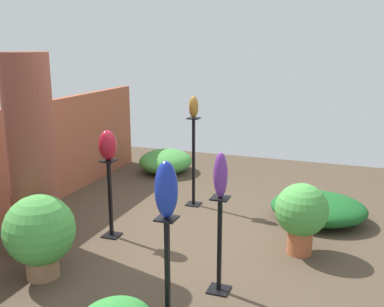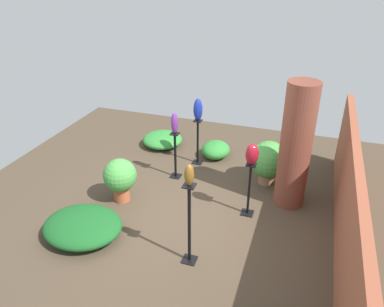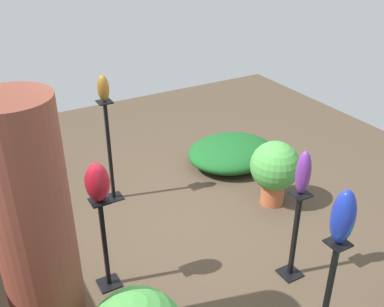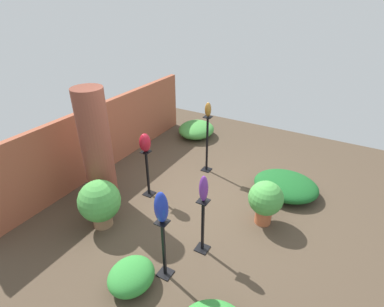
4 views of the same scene
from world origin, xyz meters
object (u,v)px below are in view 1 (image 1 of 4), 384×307
art_vase_cobalt (166,190)px  potted_plant_mid_right (40,232)px  potted_plant_front_right (301,213)px  art_vase_bronze (194,107)px  art_vase_violet (221,175)px  brick_pillar (32,155)px  art_vase_ruby (108,145)px  pedestal_violet (219,250)px  pedestal_ruby (110,202)px  pedestal_bronze (194,166)px  pedestal_cobalt (168,279)px

art_vase_cobalt → potted_plant_mid_right: art_vase_cobalt is taller
potted_plant_mid_right → potted_plant_front_right: (1.41, -2.35, -0.00)m
art_vase_bronze → art_vase_violet: bearing=-154.3°
brick_pillar → art_vase_ruby: bearing=-47.4°
pedestal_violet → pedestal_ruby: pedestal_ruby is taller
art_vase_violet → potted_plant_mid_right: bearing=101.4°
art_vase_ruby → potted_plant_mid_right: (-1.09, 0.16, -0.65)m
art_vase_bronze → art_vase_ruby: bearing=157.4°
brick_pillar → art_vase_ruby: 0.84m
pedestal_ruby → potted_plant_front_right: (0.32, -2.19, 0.05)m
brick_pillar → potted_plant_mid_right: bearing=-138.8°
art_vase_violet → pedestal_bronze: bearing=25.7°
potted_plant_front_right → pedestal_cobalt: bearing=153.7°
art_vase_ruby → art_vase_bronze: bearing=-22.6°
art_vase_violet → pedestal_cobalt: bearing=160.5°
pedestal_violet → pedestal_bronze: 2.33m
pedestal_violet → art_vase_cobalt: bearing=160.5°
pedestal_cobalt → potted_plant_mid_right: size_ratio=1.13×
brick_pillar → pedestal_ruby: (0.57, -0.61, -0.66)m
art_vase_cobalt → potted_plant_mid_right: size_ratio=0.54×
art_vase_cobalt → potted_plant_mid_right: bearing=77.9°
art_vase_ruby → potted_plant_front_right: bearing=-81.7°
brick_pillar → art_vase_ruby: brick_pillar is taller
pedestal_violet → pedestal_bronze: pedestal_bronze is taller
art_vase_bronze → potted_plant_front_right: size_ratio=0.37×
brick_pillar → pedestal_ruby: size_ratio=2.30×
pedestal_ruby → art_vase_ruby: 0.70m
art_vase_bronze → brick_pillar: bearing=148.5°
pedestal_ruby → art_vase_cobalt: 2.09m
art_vase_bronze → potted_plant_front_right: art_vase_bronze is taller
pedestal_ruby → art_vase_cobalt: bearing=-136.4°
art_vase_violet → art_vase_ruby: size_ratio=1.17×
art_vase_cobalt → brick_pillar: bearing=66.7°
art_vase_violet → art_vase_bronze: (2.10, 1.01, 0.28)m
potted_plant_mid_right → potted_plant_front_right: bearing=-59.0°
pedestal_violet → art_vase_bronze: 2.53m
pedestal_ruby → pedestal_cobalt: bearing=-136.4°
pedestal_violet → potted_plant_mid_right: (-0.35, 1.73, 0.06)m
pedestal_violet → art_vase_ruby: 1.88m
brick_pillar → pedestal_cobalt: (-0.84, -1.95, -0.66)m
pedestal_violet → pedestal_ruby: size_ratio=0.98×
art_vase_bronze → pedestal_ruby: bearing=157.4°
art_vase_ruby → brick_pillar: bearing=132.6°
art_vase_ruby → pedestal_violet: bearing=-115.1°
pedestal_ruby → art_vase_cobalt: size_ratio=2.08×
art_vase_ruby → pedestal_bronze: bearing=-22.6°
pedestal_bronze → art_vase_bronze: (-0.00, 0.00, 0.84)m
brick_pillar → pedestal_violet: size_ratio=2.35×
pedestal_violet → pedestal_ruby: 1.74m
potted_plant_front_right → pedestal_ruby: bearing=98.3°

